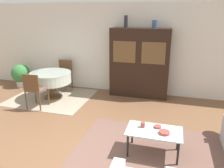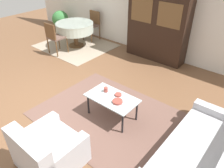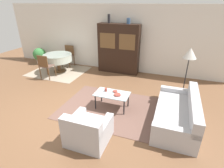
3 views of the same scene
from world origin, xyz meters
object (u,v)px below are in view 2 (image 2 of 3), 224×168
(bowl, at_px, (117,102))
(bowl_small, at_px, (118,95))
(potted_plant, at_px, (60,20))
(dining_table, at_px, (75,28))
(armchair, at_px, (48,151))
(dining_chair_near, at_px, (54,36))
(couch, at_px, (202,159))
(display_cabinet, at_px, (158,24))
(cup, at_px, (106,90))
(dining_chair_far, at_px, (93,23))
(coffee_table, at_px, (112,100))

(bowl, height_order, bowl_small, bowl)
(potted_plant, bearing_deg, dining_table, -22.70)
(armchair, bearing_deg, dining_table, 132.81)
(dining_chair_near, height_order, bowl, dining_chair_near)
(bowl_small, bearing_deg, couch, -8.07)
(display_cabinet, xyz_separation_m, bowl_small, (0.77, -2.68, -0.52))
(armchair, bearing_deg, dining_chair_near, 140.56)
(bowl, height_order, potted_plant, potted_plant)
(couch, distance_m, bowl_small, 1.74)
(couch, height_order, cup, couch)
(dining_chair_far, bearing_deg, display_cabinet, -178.30)
(dining_table, distance_m, potted_plant, 1.67)
(display_cabinet, relative_size, cup, 21.31)
(armchair, bearing_deg, coffee_table, 88.91)
(potted_plant, bearing_deg, dining_chair_near, -43.19)
(armchair, height_order, potted_plant, potted_plant)
(couch, xyz_separation_m, dining_table, (-4.89, 2.05, 0.34))
(armchair, xyz_separation_m, cup, (-0.18, 1.49, 0.22))
(couch, distance_m, potted_plant, 6.97)
(display_cabinet, xyz_separation_m, dining_chair_near, (-2.42, -1.67, -0.44))
(armchair, relative_size, cup, 9.05)
(couch, xyz_separation_m, coffee_table, (-1.76, 0.12, 0.14))
(coffee_table, relative_size, bowl_small, 7.40)
(bowl_small, bearing_deg, dining_chair_near, 162.43)
(dining_chair_far, height_order, potted_plant, dining_chair_far)
(couch, bearing_deg, coffee_table, 86.05)
(dining_table, distance_m, dining_chair_near, 0.80)
(display_cabinet, distance_m, bowl_small, 2.83)
(coffee_table, distance_m, dining_chair_far, 4.16)
(dining_table, relative_size, bowl_small, 9.09)
(armchair, distance_m, dining_chair_far, 5.20)
(cup, bearing_deg, display_cabinet, 100.61)
(couch, bearing_deg, cup, 84.56)
(dining_table, bearing_deg, armchair, -47.19)
(couch, relative_size, bowl, 10.86)
(couch, relative_size, bowl_small, 15.51)
(armchair, relative_size, dining_chair_near, 0.90)
(bowl_small, bearing_deg, bowl, -54.89)
(dining_table, bearing_deg, bowl_small, -29.57)
(bowl_small, height_order, potted_plant, potted_plant)
(cup, bearing_deg, dining_chair_near, 160.04)
(dining_chair_far, distance_m, cup, 3.96)
(coffee_table, xyz_separation_m, display_cabinet, (-0.72, 2.80, 0.59))
(couch, distance_m, dining_table, 5.32)
(couch, xyz_separation_m, potted_plant, (-6.43, 2.69, 0.15))
(display_cabinet, bearing_deg, armchair, -80.68)
(display_cabinet, xyz_separation_m, dining_chair_far, (-2.42, -0.07, -0.44))
(cup, distance_m, bowl_small, 0.26)
(dining_chair_near, distance_m, cup, 3.12)
(couch, bearing_deg, potted_plant, 67.28)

